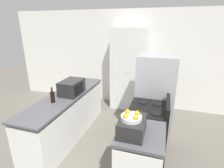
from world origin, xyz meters
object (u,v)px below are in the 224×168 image
Objects in this scene: pantry_cabinet at (128,70)px; toaster_oven at (132,126)px; microwave at (72,87)px; refrigerator at (155,95)px; fruit_bowl at (131,117)px; wine_bottle at (53,97)px; stove at (147,131)px.

toaster_oven is (0.61, -2.55, -0.07)m from pantry_cabinet.
microwave is 1.18× the size of toaster_oven.
toaster_oven is (-0.18, -1.57, 0.17)m from refrigerator.
pantry_cabinet is at bearing 103.19° from fruit_bowl.
wine_bottle is 0.64× the size of toaster_oven.
fruit_bowl reaches higher than stove.
pantry_cabinet is 2.02× the size of stove.
wine_bottle is (-1.70, -1.06, 0.18)m from refrigerator.
toaster_oven is at bearing -18.55° from wine_bottle.
microwave reaches higher than toaster_oven.
pantry_cabinet is 2.23m from wine_bottle.
refrigerator is at bearing -51.06° from pantry_cabinet.
wine_bottle is at bearing -105.71° from microwave.
refrigerator reaches higher than stove.
wine_bottle is 1.08× the size of fruit_bowl.
microwave is at bearing -158.82° from refrigerator.
refrigerator reaches higher than fruit_bowl.
fruit_bowl is at bearing -19.22° from wine_bottle.
wine_bottle is at bearing -148.05° from refrigerator.
stove is (0.75, -1.75, -0.61)m from pantry_cabinet.
wine_bottle is at bearing -113.91° from pantry_cabinet.
refrigerator is 6.01× the size of wine_bottle.
toaster_oven is at bearing -76.50° from pantry_cabinet.
pantry_cabinet is at bearing 103.50° from toaster_oven.
stove is 2.46× the size of toaster_oven.
wine_bottle is (-0.90, -2.04, -0.07)m from pantry_cabinet.
toaster_oven is 0.14m from fruit_bowl.
pantry_cabinet reaches higher than wine_bottle.
fruit_bowl is at bearing -35.26° from microwave.
microwave is at bearing -116.07° from pantry_cabinet.
pantry_cabinet is at bearing 128.94° from refrigerator.
microwave is 1.83× the size of wine_bottle.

